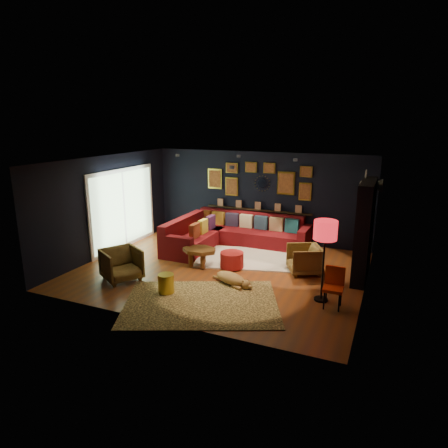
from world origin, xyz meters
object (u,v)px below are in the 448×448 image
at_px(sectional, 227,235).
at_px(armchair_left, 121,263).
at_px(orange_chair, 334,284).
at_px(floor_lamp, 325,234).
at_px(coffee_table, 199,252).
at_px(gold_stool, 166,284).
at_px(dog, 231,276).
at_px(armchair_right, 304,258).
at_px(pouf, 232,260).

bearing_deg(sectional, armchair_left, -109.83).
relative_size(armchair_left, orange_chair, 1.01).
bearing_deg(floor_lamp, sectional, 140.90).
height_order(sectional, coffee_table, sectional).
bearing_deg(gold_stool, armchair_left, 170.19).
height_order(armchair_left, gold_stool, armchair_left).
distance_m(armchair_left, orange_chair, 4.57).
xyz_separation_m(coffee_table, armchair_left, (-1.22, -1.43, 0.02)).
bearing_deg(sectional, gold_stool, -88.11).
bearing_deg(gold_stool, coffee_table, 92.29).
xyz_separation_m(sectional, armchair_left, (-1.17, -3.24, 0.07)).
bearing_deg(dog, orange_chair, 16.71).
bearing_deg(armchair_right, gold_stool, -73.06).
distance_m(coffee_table, dog, 1.32).
relative_size(coffee_table, armchair_right, 1.21).
xyz_separation_m(gold_stool, dog, (1.05, 0.96, -0.02)).
xyz_separation_m(gold_stool, orange_chair, (3.25, 0.77, 0.25)).
height_order(sectional, floor_lamp, floor_lamp).
distance_m(coffee_table, floor_lamp, 3.30).
bearing_deg(orange_chair, gold_stool, -167.83).
distance_m(armchair_left, dog, 2.45).
height_order(sectional, gold_stool, sectional).
bearing_deg(floor_lamp, gold_stool, -162.68).
distance_m(coffee_table, pouf, 0.81).
distance_m(gold_stool, floor_lamp, 3.35).
bearing_deg(armchair_left, pouf, -19.96).
height_order(floor_lamp, dog, floor_lamp).
relative_size(pouf, floor_lamp, 0.34).
distance_m(orange_chair, floor_lamp, 0.97).
distance_m(armchair_left, armchair_right, 4.17).
xyz_separation_m(armchair_left, floor_lamp, (4.28, 0.71, 0.98)).
xyz_separation_m(sectional, gold_stool, (0.11, -3.47, -0.12)).
bearing_deg(gold_stool, sectional, 91.89).
bearing_deg(coffee_table, pouf, 15.14).
bearing_deg(dog, sectional, 136.49).
relative_size(armchair_left, gold_stool, 1.93).
height_order(armchair_right, dog, armchair_right).
bearing_deg(armchair_left, coffee_table, -9.92).
height_order(sectional, armchair_right, sectional).
bearing_deg(coffee_table, sectional, 91.53).
distance_m(floor_lamp, dog, 2.29).
relative_size(pouf, gold_stool, 1.37).
xyz_separation_m(sectional, coffee_table, (0.05, -1.82, 0.05)).
height_order(gold_stool, floor_lamp, floor_lamp).
height_order(coffee_table, gold_stool, coffee_table).
relative_size(sectional, pouf, 6.04).
bearing_deg(dog, coffee_table, 169.72).
relative_size(sectional, floor_lamp, 2.08).
xyz_separation_m(pouf, orange_chair, (2.55, -1.09, 0.24)).
distance_m(coffee_table, gold_stool, 1.66).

